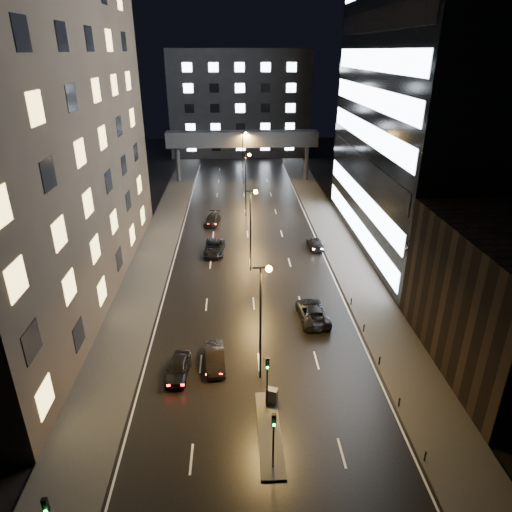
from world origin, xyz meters
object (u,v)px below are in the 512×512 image
object	(u,v)px
car_away_b	(215,358)
utility_cabinet	(272,395)
car_away_a	(178,368)
car_away_d	(212,219)
car_away_c	(214,248)
car_toward_b	(315,243)
car_toward_a	(313,312)

from	to	relation	value
car_away_b	utility_cabinet	distance (m)	6.58
car_away_b	utility_cabinet	xyz separation A→B (m)	(4.45, -4.85, 0.02)
car_away_a	car_away_b	distance (m)	3.19
utility_cabinet	car_away_b	bearing A→B (deg)	153.51
car_away_d	utility_cabinet	world-z (taller)	car_away_d
car_away_b	car_away_d	bearing A→B (deg)	87.65
utility_cabinet	car_away_c	bearing A→B (deg)	121.48
car_away_a	car_toward_b	size ratio (longest dim) A/B	0.95
car_away_d	car_toward_b	xyz separation A→B (m)	(14.26, -10.12, -0.07)
car_away_b	utility_cabinet	world-z (taller)	car_away_b
car_away_b	car_toward_a	bearing A→B (deg)	31.10
car_away_d	car_toward_b	distance (m)	17.49
car_away_b	car_away_c	xyz separation A→B (m)	(-0.85, 23.62, 0.03)
car_away_a	car_toward_b	xyz separation A→B (m)	(15.71, 25.94, -0.07)
car_away_a	car_toward_a	distance (m)	14.81
car_away_a	car_toward_b	distance (m)	30.33
car_toward_b	car_away_d	bearing A→B (deg)	-36.33
car_toward_a	utility_cabinet	bearing A→B (deg)	63.67
car_toward_b	car_away_b	bearing A→B (deg)	61.77
car_away_a	car_away_d	world-z (taller)	car_away_a
car_away_a	car_toward_a	xyz separation A→B (m)	(12.43, 8.04, 0.09)
car_away_c	utility_cabinet	bearing A→B (deg)	-76.88
car_away_c	car_toward_b	size ratio (longest dim) A/B	1.23
car_away_a	car_away_c	world-z (taller)	car_away_c
car_away_c	utility_cabinet	size ratio (longest dim) A/B	4.54
car_away_d	car_away_a	bearing A→B (deg)	-84.62
car_toward_a	car_toward_b	distance (m)	18.20
car_toward_a	car_toward_b	bearing A→B (deg)	-103.50
car_away_b	car_away_d	xyz separation A→B (m)	(-1.51, 34.88, -0.02)
car_away_c	car_toward_b	distance (m)	13.65
car_toward_a	utility_cabinet	distance (m)	12.74
car_away_b	car_toward_a	xyz separation A→B (m)	(9.47, 6.86, 0.07)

